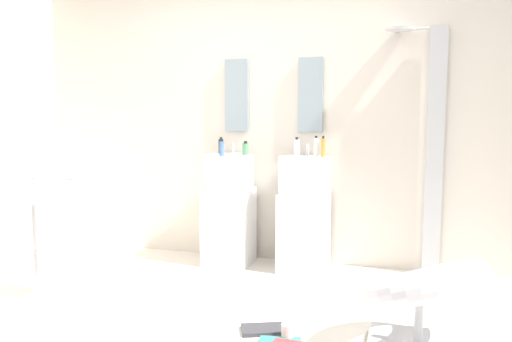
{
  "coord_description": "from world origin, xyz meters",
  "views": [
    {
      "loc": [
        1.25,
        -3.13,
        1.42
      ],
      "look_at": [
        0.15,
        0.55,
        0.95
      ],
      "focal_mm": 37.87,
      "sensor_mm": 36.0,
      "label": 1
    }
  ],
  "objects_px": {
    "pedestal_sink_right": "(304,211)",
    "soap_bottle_white": "(316,147)",
    "shower_column": "(433,147)",
    "soap_bottle_amber": "(323,147)",
    "soap_bottle_blue": "(222,148)",
    "magazine_charcoal": "(264,329)",
    "lounge_chair": "(419,295)",
    "pedestal_sink_left": "(229,207)",
    "coffee_mug": "(288,332)",
    "soap_bottle_green": "(246,149)",
    "soap_bottle_clear": "(297,147)",
    "soap_bottle_black": "(221,146)",
    "towel_rack": "(51,215)"
  },
  "relations": [
    {
      "from": "soap_bottle_black",
      "to": "lounge_chair",
      "type": "bearing_deg",
      "value": -40.64
    },
    {
      "from": "pedestal_sink_right",
      "to": "lounge_chair",
      "type": "distance_m",
      "value": 1.69
    },
    {
      "from": "towel_rack",
      "to": "soap_bottle_green",
      "type": "height_order",
      "value": "soap_bottle_green"
    },
    {
      "from": "magazine_charcoal",
      "to": "soap_bottle_black",
      "type": "relative_size",
      "value": 1.9
    },
    {
      "from": "towel_rack",
      "to": "soap_bottle_white",
      "type": "distance_m",
      "value": 2.18
    },
    {
      "from": "soap_bottle_green",
      "to": "pedestal_sink_right",
      "type": "bearing_deg",
      "value": -4.38
    },
    {
      "from": "towel_rack",
      "to": "magazine_charcoal",
      "type": "distance_m",
      "value": 1.75
    },
    {
      "from": "pedestal_sink_left",
      "to": "soap_bottle_white",
      "type": "bearing_deg",
      "value": 6.35
    },
    {
      "from": "lounge_chair",
      "to": "towel_rack",
      "type": "xyz_separation_m",
      "value": [
        -2.56,
        0.15,
        0.28
      ]
    },
    {
      "from": "pedestal_sink_right",
      "to": "soap_bottle_black",
      "type": "xyz_separation_m",
      "value": [
        -0.8,
        0.12,
        0.53
      ]
    },
    {
      "from": "soap_bottle_green",
      "to": "soap_bottle_blue",
      "type": "bearing_deg",
      "value": -132.61
    },
    {
      "from": "pedestal_sink_right",
      "to": "lounge_chair",
      "type": "relative_size",
      "value": 0.98
    },
    {
      "from": "pedestal_sink_right",
      "to": "soap_bottle_amber",
      "type": "height_order",
      "value": "soap_bottle_amber"
    },
    {
      "from": "soap_bottle_green",
      "to": "soap_bottle_white",
      "type": "xyz_separation_m",
      "value": [
        0.62,
        0.04,
        0.03
      ]
    },
    {
      "from": "soap_bottle_white",
      "to": "soap_bottle_black",
      "type": "bearing_deg",
      "value": 177.69
    },
    {
      "from": "soap_bottle_black",
      "to": "magazine_charcoal",
      "type": "bearing_deg",
      "value": -60.8
    },
    {
      "from": "soap_bottle_green",
      "to": "pedestal_sink_left",
      "type": "bearing_deg",
      "value": -164.14
    },
    {
      "from": "pedestal_sink_left",
      "to": "soap_bottle_white",
      "type": "height_order",
      "value": "soap_bottle_white"
    },
    {
      "from": "soap_bottle_clear",
      "to": "soap_bottle_white",
      "type": "distance_m",
      "value": 0.17
    },
    {
      "from": "pedestal_sink_right",
      "to": "shower_column",
      "type": "relative_size",
      "value": 0.53
    },
    {
      "from": "coffee_mug",
      "to": "soap_bottle_white",
      "type": "relative_size",
      "value": 0.57
    },
    {
      "from": "pedestal_sink_right",
      "to": "soap_bottle_white",
      "type": "height_order",
      "value": "soap_bottle_white"
    },
    {
      "from": "shower_column",
      "to": "coffee_mug",
      "type": "relative_size",
      "value": 20.15
    },
    {
      "from": "coffee_mug",
      "to": "soap_bottle_amber",
      "type": "height_order",
      "value": "soap_bottle_amber"
    },
    {
      "from": "lounge_chair",
      "to": "magazine_charcoal",
      "type": "xyz_separation_m",
      "value": [
        -0.92,
        0.02,
        -0.33
      ]
    },
    {
      "from": "soap_bottle_clear",
      "to": "shower_column",
      "type": "bearing_deg",
      "value": 3.8
    },
    {
      "from": "soap_bottle_blue",
      "to": "soap_bottle_white",
      "type": "xyz_separation_m",
      "value": [
        0.78,
        0.22,
        0.01
      ]
    },
    {
      "from": "pedestal_sink_right",
      "to": "towel_rack",
      "type": "distance_m",
      "value": 2.03
    },
    {
      "from": "magazine_charcoal",
      "to": "soap_bottle_green",
      "type": "relative_size",
      "value": 2.31
    },
    {
      "from": "shower_column",
      "to": "soap_bottle_white",
      "type": "bearing_deg",
      "value": -174.2
    },
    {
      "from": "soap_bottle_white",
      "to": "magazine_charcoal",
      "type": "bearing_deg",
      "value": -92.04
    },
    {
      "from": "lounge_chair",
      "to": "soap_bottle_green",
      "type": "relative_size",
      "value": 9.04
    },
    {
      "from": "pedestal_sink_left",
      "to": "coffee_mug",
      "type": "height_order",
      "value": "pedestal_sink_left"
    },
    {
      "from": "soap_bottle_amber",
      "to": "soap_bottle_black",
      "type": "relative_size",
      "value": 1.19
    },
    {
      "from": "towel_rack",
      "to": "soap_bottle_amber",
      "type": "xyz_separation_m",
      "value": [
        1.75,
        1.3,
        0.44
      ]
    },
    {
      "from": "soap_bottle_black",
      "to": "soap_bottle_white",
      "type": "relative_size",
      "value": 0.84
    },
    {
      "from": "pedestal_sink_right",
      "to": "pedestal_sink_left",
      "type": "bearing_deg",
      "value": 180.0
    },
    {
      "from": "lounge_chair",
      "to": "magazine_charcoal",
      "type": "distance_m",
      "value": 0.98
    },
    {
      "from": "magazine_charcoal",
      "to": "lounge_chair",
      "type": "bearing_deg",
      "value": -24.02
    },
    {
      "from": "soap_bottle_blue",
      "to": "pedestal_sink_left",
      "type": "bearing_deg",
      "value": 84.02
    },
    {
      "from": "pedestal_sink_left",
      "to": "soap_bottle_clear",
      "type": "xyz_separation_m",
      "value": [
        0.59,
        0.11,
        0.54
      ]
    },
    {
      "from": "lounge_chair",
      "to": "magazine_charcoal",
      "type": "relative_size",
      "value": 3.91
    },
    {
      "from": "pedestal_sink_left",
      "to": "soap_bottle_black",
      "type": "distance_m",
      "value": 0.56
    },
    {
      "from": "shower_column",
      "to": "soap_bottle_amber",
      "type": "distance_m",
      "value": 0.9
    },
    {
      "from": "soap_bottle_green",
      "to": "soap_bottle_blue",
      "type": "distance_m",
      "value": 0.24
    },
    {
      "from": "coffee_mug",
      "to": "soap_bottle_black",
      "type": "xyz_separation_m",
      "value": [
        -1.0,
        1.56,
        0.99
      ]
    },
    {
      "from": "soap_bottle_blue",
      "to": "soap_bottle_white",
      "type": "height_order",
      "value": "soap_bottle_white"
    },
    {
      "from": "soap_bottle_amber",
      "to": "soap_bottle_black",
      "type": "distance_m",
      "value": 0.95
    },
    {
      "from": "soap_bottle_blue",
      "to": "soap_bottle_white",
      "type": "bearing_deg",
      "value": 15.56
    },
    {
      "from": "pedestal_sink_left",
      "to": "coffee_mug",
      "type": "distance_m",
      "value": 1.75
    }
  ]
}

